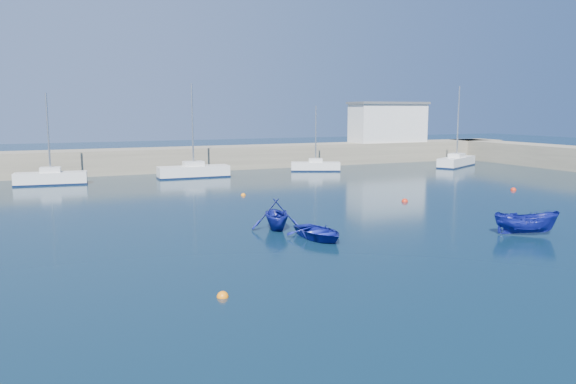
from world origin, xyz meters
name	(u,v)px	position (x,y,z in m)	size (l,w,h in m)	color
ground	(410,289)	(0.00, 0.00, 0.00)	(220.00, 220.00, 0.00)	#0A1F2F
back_wall	(163,160)	(0.00, 46.00, 1.30)	(96.00, 4.50, 2.60)	gray
right_arm	(549,156)	(44.00, 32.00, 1.30)	(4.50, 32.00, 2.60)	gray
harbor_office	(388,123)	(30.00, 46.00, 5.10)	(10.00, 4.00, 5.00)	silver
sailboat_5	(51,178)	(-11.82, 38.74, 0.65)	(6.45, 2.49, 8.39)	silver
sailboat_6	(194,171)	(1.67, 38.89, 0.66)	(7.24, 2.15, 9.46)	silver
sailboat_7	(316,166)	(15.80, 39.21, 0.57)	(5.63, 3.64, 7.32)	silver
sailboat_8	(456,161)	(33.87, 36.78, 0.64)	(7.50, 5.42, 9.69)	silver
dinghy_center	(319,232)	(0.65, 8.98, 0.37)	(2.58, 3.61, 0.75)	navy
dinghy_left	(276,214)	(-0.43, 12.27, 0.88)	(2.88, 3.33, 1.76)	navy
dinghy_right	(526,223)	(11.60, 5.23, 0.67)	(1.31, 3.48, 1.34)	navy
buoy_0	(223,297)	(-6.89, 2.08, 0.00)	(0.45, 0.45, 0.45)	orange
buoy_1	(405,202)	(12.24, 17.33, 0.00)	(0.50, 0.50, 0.50)	red
buoy_3	(243,196)	(2.18, 25.24, 0.00)	(0.38, 0.38, 0.38)	orange
buoy_4	(513,190)	(24.43, 18.56, 0.00)	(0.48, 0.48, 0.48)	red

